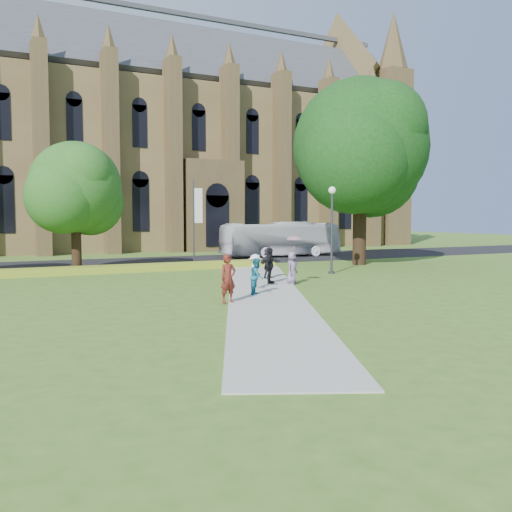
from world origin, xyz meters
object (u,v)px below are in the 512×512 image
streetlamp (332,219)px  pedestrian_0 (228,279)px  large_tree (361,147)px  tour_coach (281,239)px

streetlamp → pedestrian_0: (-10.38, -7.87, -2.30)m
streetlamp → pedestrian_0: streetlamp is taller
streetlamp → large_tree: large_tree is taller
pedestrian_0 → tour_coach: bearing=48.0°
tour_coach → pedestrian_0: size_ratio=5.58×
streetlamp → tour_coach: 14.82m
pedestrian_0 → streetlamp: bearing=29.3°
streetlamp → large_tree: bearing=39.3°
large_tree → pedestrian_0: bearing=-142.1°
large_tree → tour_coach: size_ratio=1.24×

